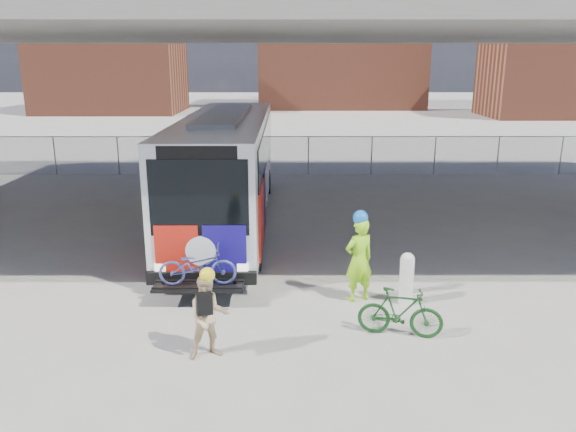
{
  "coord_description": "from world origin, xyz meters",
  "views": [
    {
      "loc": [
        -0.03,
        -14.33,
        5.34
      ],
      "look_at": [
        0.0,
        -1.02,
        1.6
      ],
      "focal_mm": 35.0,
      "sensor_mm": 36.0,
      "label": 1
    }
  ],
  "objects_px": {
    "cyclist_hivis": "(359,258)",
    "bike_parked": "(400,312)",
    "bollard": "(407,276)",
    "bus": "(227,161)",
    "cyclist_tan": "(209,316)"
  },
  "relations": [
    {
      "from": "cyclist_hivis",
      "to": "bike_parked",
      "type": "distance_m",
      "value": 1.91
    },
    {
      "from": "bollard",
      "to": "bike_parked",
      "type": "distance_m",
      "value": 1.61
    },
    {
      "from": "bus",
      "to": "cyclist_tan",
      "type": "relative_size",
      "value": 7.31
    },
    {
      "from": "bus",
      "to": "bike_parked",
      "type": "distance_m",
      "value": 9.23
    },
    {
      "from": "bus",
      "to": "bollard",
      "type": "distance_m",
      "value": 8.13
    },
    {
      "from": "bus",
      "to": "cyclist_tan",
      "type": "height_order",
      "value": "bus"
    },
    {
      "from": "bike_parked",
      "to": "bollard",
      "type": "bearing_deg",
      "value": -2.85
    },
    {
      "from": "bike_parked",
      "to": "cyclist_hivis",
      "type": "bearing_deg",
      "value": 32.67
    },
    {
      "from": "bus",
      "to": "bike_parked",
      "type": "relative_size",
      "value": 7.7
    },
    {
      "from": "bollard",
      "to": "cyclist_tan",
      "type": "bearing_deg",
      "value": -150.08
    },
    {
      "from": "cyclist_hivis",
      "to": "cyclist_tan",
      "type": "bearing_deg",
      "value": 13.77
    },
    {
      "from": "cyclist_tan",
      "to": "cyclist_hivis",
      "type": "bearing_deg",
      "value": 22.23
    },
    {
      "from": "cyclist_tan",
      "to": "bike_parked",
      "type": "height_order",
      "value": "cyclist_tan"
    },
    {
      "from": "bollard",
      "to": "bus",
      "type": "bearing_deg",
      "value": 125.57
    },
    {
      "from": "cyclist_tan",
      "to": "bike_parked",
      "type": "relative_size",
      "value": 1.05
    }
  ]
}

